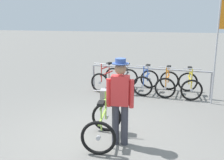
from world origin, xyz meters
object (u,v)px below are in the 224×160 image
object	(u,v)px
racked_bike_black	(126,80)
featured_bicycle	(103,119)
racked_bike_blue	(146,81)
person_with_featured_bike	(120,99)
racked_bike_yellow	(190,85)
racked_bike_red	(107,78)
banner_flag	(224,26)
racked_bike_orange	(167,83)

from	to	relation	value
racked_bike_black	featured_bicycle	size ratio (longest dim) A/B	0.93
featured_bicycle	racked_bike_blue	bearing A→B (deg)	82.82
featured_bicycle	person_with_featured_bike	distance (m)	0.63
featured_bicycle	person_with_featured_bike	world-z (taller)	person_with_featured_bike
racked_bike_black	racked_bike_yellow	world-z (taller)	same
racked_bike_red	person_with_featured_bike	xyz separation A→B (m)	(1.29, -3.89, 0.58)
racked_bike_yellow	banner_flag	bearing A→B (deg)	-41.80
person_with_featured_bike	banner_flag	bearing A→B (deg)	53.83
racked_bike_blue	person_with_featured_bike	world-z (taller)	person_with_featured_bike
racked_bike_orange	person_with_featured_bike	xyz separation A→B (m)	(-0.80, -3.74, 0.58)
racked_bike_red	banner_flag	distance (m)	4.07
racked_bike_red	racked_bike_black	world-z (taller)	same
racked_bike_blue	banner_flag	bearing A→B (deg)	-19.43
racked_bike_black	racked_bike_blue	xyz separation A→B (m)	(0.70, -0.05, -0.00)
person_with_featured_bike	banner_flag	xyz separation A→B (m)	(2.23, 3.05, 1.28)
racked_bike_yellow	banner_flag	size ratio (longest dim) A/B	0.35
racked_bike_blue	featured_bicycle	world-z (taller)	same
person_with_featured_bike	banner_flag	world-z (taller)	banner_flag
banner_flag	racked_bike_red	bearing A→B (deg)	166.46
person_with_featured_bike	racked_bike_black	bearing A→B (deg)	98.81
racked_bike_black	featured_bicycle	distance (m)	3.75
racked_bike_blue	banner_flag	distance (m)	2.92
racked_bike_blue	racked_bike_orange	size ratio (longest dim) A/B	1.01
racked_bike_black	racked_bike_yellow	distance (m)	2.10
racked_bike_black	person_with_featured_bike	bearing A→B (deg)	-81.19
racked_bike_blue	person_with_featured_bike	bearing A→B (deg)	-91.55
racked_bike_blue	featured_bicycle	xyz separation A→B (m)	(-0.47, -3.69, 0.08)
featured_bicycle	banner_flag	size ratio (longest dim) A/B	0.38
banner_flag	racked_bike_orange	bearing A→B (deg)	153.86
racked_bike_red	racked_bike_black	distance (m)	0.70
racked_bike_red	racked_bike_blue	distance (m)	1.40
racked_bike_orange	racked_bike_black	bearing A→B (deg)	175.96
racked_bike_black	featured_bicycle	world-z (taller)	same
racked_bike_yellow	racked_bike_red	bearing A→B (deg)	175.96
racked_bike_yellow	featured_bicycle	distance (m)	4.05
racked_bike_red	banner_flag	size ratio (longest dim) A/B	0.38
featured_bicycle	banner_flag	xyz separation A→B (m)	(2.59, 2.94, 1.78)
racked_bike_blue	racked_bike_orange	distance (m)	0.70
racked_bike_black	racked_bike_yellow	xyz separation A→B (m)	(2.09, -0.15, -0.00)
person_with_featured_bike	racked_bike_blue	bearing A→B (deg)	88.45
racked_bike_blue	racked_bike_yellow	world-z (taller)	same
racked_bike_black	featured_bicycle	xyz separation A→B (m)	(0.23, -3.74, 0.08)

